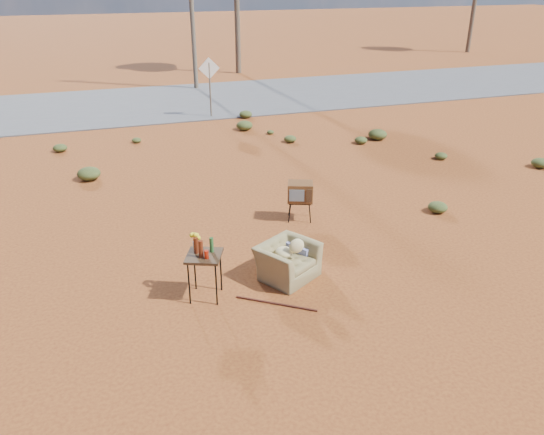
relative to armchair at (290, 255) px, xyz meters
name	(u,v)px	position (x,y,z in m)	size (l,w,h in m)	color
ground	(276,285)	(-0.35, -0.28, -0.40)	(140.00, 140.00, 0.00)	#964F1E
highway	(161,102)	(-0.35, 14.72, -0.38)	(140.00, 7.00, 0.04)	#565659
armchair	(290,255)	(0.00, 0.00, 0.00)	(1.27, 1.21, 0.86)	olive
tv_unit	(300,192)	(1.02, 2.15, 0.24)	(0.65, 0.59, 0.86)	black
side_table	(202,252)	(-1.60, -0.19, 0.43)	(0.73, 0.73, 1.12)	#382514
rusty_bar	(276,304)	(-0.54, -0.83, -0.38)	(0.04, 0.04, 1.39)	#4F1E15
road_sign	(209,77)	(1.15, 11.72, 1.10)	(0.78, 0.06, 2.19)	brown
scrub_patch	(185,193)	(-1.17, 4.13, -0.26)	(17.49, 8.07, 0.33)	#4A5324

